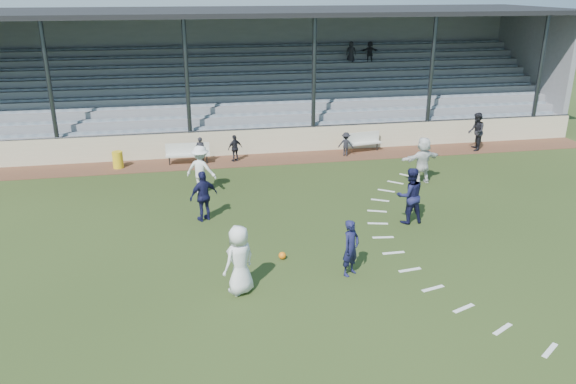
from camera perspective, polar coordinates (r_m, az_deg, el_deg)
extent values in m
plane|color=#283716|center=(16.98, 1.58, -7.01)|extent=(90.00, 90.00, 0.00)
cube|color=#543121|center=(26.60, -3.22, 3.29)|extent=(34.00, 2.00, 0.02)
cube|color=beige|center=(27.44, -3.54, 5.09)|extent=(34.00, 0.18, 1.20)
cube|color=beige|center=(26.15, -10.13, 3.70)|extent=(2.02, 0.48, 0.06)
cube|color=beige|center=(26.30, -10.17, 4.36)|extent=(2.00, 0.15, 0.54)
cylinder|color=#313439|center=(26.27, -11.95, 3.12)|extent=(0.06, 0.06, 0.40)
cylinder|color=#313439|center=(26.20, -8.24, 3.32)|extent=(0.06, 0.06, 0.40)
cube|color=beige|center=(27.90, 7.53, 4.90)|extent=(2.04, 0.74, 0.06)
cube|color=beige|center=(28.04, 7.42, 5.51)|extent=(1.98, 0.41, 0.54)
cylinder|color=#313439|center=(27.59, 5.95, 4.29)|extent=(0.06, 0.06, 0.40)
cylinder|color=#313439|center=(28.37, 9.03, 4.59)|extent=(0.06, 0.06, 0.40)
cylinder|color=gold|center=(26.39, -16.90, 3.16)|extent=(0.47, 0.47, 0.75)
sphere|color=orange|center=(17.04, -0.59, -6.48)|extent=(0.23, 0.23, 0.23)
imported|color=white|center=(14.99, -4.96, -6.89)|extent=(1.12, 1.03, 1.92)
imported|color=#16173D|center=(15.98, 6.40, -5.66)|extent=(0.72, 0.68, 1.66)
imported|color=#16173D|center=(19.70, 12.27, -0.36)|extent=(1.01, 0.80, 1.99)
imported|color=white|center=(22.34, -8.85, 2.27)|extent=(1.43, 1.20, 1.92)
imported|color=#16173D|center=(19.68, -8.56, -0.41)|extent=(1.14, 0.87, 1.81)
imported|color=white|center=(23.82, 13.52, 3.15)|extent=(1.92, 1.02, 1.97)
imported|color=black|center=(29.42, 18.57, 5.84)|extent=(0.99, 1.11, 1.88)
imported|color=black|center=(26.28, -8.90, 4.26)|extent=(0.48, 0.35, 1.21)
imported|color=black|center=(26.27, -5.40, 4.46)|extent=(0.80, 0.59, 1.26)
imported|color=black|center=(27.18, 5.90, 4.86)|extent=(0.85, 0.68, 1.15)
cube|color=gray|center=(27.97, -3.68, 5.39)|extent=(34.00, 0.80, 1.20)
cube|color=gray|center=(27.90, -3.74, 6.73)|extent=(33.00, 0.28, 0.10)
cube|color=gray|center=(28.69, -3.90, 6.18)|extent=(34.00, 0.80, 1.60)
cube|color=gray|center=(28.59, -3.96, 7.88)|extent=(33.00, 0.28, 0.10)
cube|color=gray|center=(29.41, -4.10, 6.93)|extent=(34.00, 0.80, 2.00)
cube|color=gray|center=(29.28, -4.18, 8.97)|extent=(33.00, 0.28, 0.10)
cube|color=gray|center=(30.14, -4.29, 7.64)|extent=(34.00, 0.80, 2.40)
cube|color=gray|center=(29.99, -4.38, 10.01)|extent=(33.00, 0.28, 0.10)
cube|color=gray|center=(30.87, -4.48, 8.32)|extent=(34.00, 0.80, 2.80)
cube|color=gray|center=(30.70, -4.58, 11.01)|extent=(33.00, 0.28, 0.10)
cube|color=gray|center=(31.61, -4.66, 8.97)|extent=(34.00, 0.80, 3.20)
cube|color=gray|center=(31.43, -4.76, 11.96)|extent=(33.00, 0.28, 0.10)
cube|color=gray|center=(32.35, -4.83, 9.59)|extent=(34.00, 0.80, 3.60)
cube|color=gray|center=(32.16, -4.94, 12.86)|extent=(33.00, 0.28, 0.10)
cube|color=gray|center=(33.10, -4.99, 10.18)|extent=(34.00, 0.80, 4.00)
cube|color=gray|center=(32.90, -5.12, 13.73)|extent=(33.00, 0.28, 0.10)
cube|color=gray|center=(33.85, -5.14, 10.75)|extent=(34.00, 0.80, 4.40)
cube|color=gray|center=(33.65, -5.29, 14.55)|extent=(33.00, 0.28, 0.10)
cube|color=gray|center=(34.29, -5.30, 12.56)|extent=(34.00, 0.40, 6.40)
cube|color=gray|center=(36.60, 23.21, 11.53)|extent=(0.30, 7.80, 6.40)
cube|color=black|center=(30.13, -4.73, 17.81)|extent=(34.60, 9.00, 0.22)
cylinder|color=#313439|center=(27.37, -22.98, 9.19)|extent=(0.20, 0.20, 6.50)
cylinder|color=#313439|center=(26.77, -10.17, 10.25)|extent=(0.20, 0.20, 6.50)
cylinder|color=#313439|center=(27.49, 2.64, 10.80)|extent=(0.20, 0.20, 6.50)
cylinder|color=#313439|center=(29.44, 14.29, 10.84)|extent=(0.20, 0.20, 6.50)
cylinder|color=#313439|center=(32.40, 24.15, 10.54)|extent=(0.20, 0.20, 6.50)
cylinder|color=#313439|center=(27.28, -3.57, 6.41)|extent=(34.00, 0.05, 0.05)
imported|color=black|center=(33.31, 6.43, 13.98)|extent=(0.65, 0.53, 1.15)
imported|color=black|center=(33.65, 8.30, 13.96)|extent=(1.07, 0.38, 1.14)
cube|color=silver|center=(24.93, 11.98, 1.67)|extent=(0.54, 0.61, 0.01)
cube|color=silver|center=(23.94, 10.85, 0.96)|extent=(0.59, 0.56, 0.01)
cube|color=silver|center=(22.91, 9.96, 0.14)|extent=(0.64, 0.51, 0.01)
cube|color=silver|center=(21.86, 9.33, -0.83)|extent=(0.67, 0.44, 0.01)
cube|color=silver|center=(20.80, 9.03, -1.93)|extent=(0.70, 0.37, 0.01)
cube|color=silver|center=(19.75, 9.11, -3.17)|extent=(0.71, 0.29, 0.01)
cube|color=silver|center=(18.73, 9.63, -4.56)|extent=(0.71, 0.21, 0.01)
cube|color=silver|center=(17.75, 10.66, -6.09)|extent=(0.70, 0.12, 0.01)
cube|color=silver|center=(16.84, 12.27, -7.74)|extent=(0.71, 0.21, 0.01)
cube|color=silver|center=(16.04, 14.51, -9.46)|extent=(0.71, 0.29, 0.01)
cube|color=silver|center=(15.36, 17.42, -11.20)|extent=(0.70, 0.37, 0.01)
cube|color=silver|center=(14.84, 20.97, -12.87)|extent=(0.67, 0.44, 0.01)
cube|color=silver|center=(14.50, 25.07, -14.36)|extent=(0.64, 0.51, 0.01)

